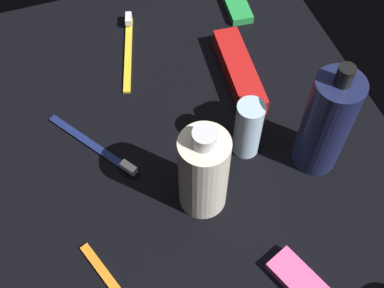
{
  "coord_description": "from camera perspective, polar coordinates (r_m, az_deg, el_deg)",
  "views": [
    {
      "loc": [
        38.26,
        -13.09,
        64.3
      ],
      "look_at": [
        0.0,
        0.0,
        3.0
      ],
      "focal_mm": 45.94,
      "sensor_mm": 36.0,
      "label": 1
    }
  ],
  "objects": [
    {
      "name": "ground_plane",
      "position": [
        0.76,
        0.0,
        -1.49
      ],
      "size": [
        84.0,
        64.0,
        1.2
      ],
      "primitive_type": "cube",
      "color": "black"
    },
    {
      "name": "bodywash_bottle",
      "position": [
        0.66,
        1.34,
        -3.27
      ],
      "size": [
        6.82,
        6.82,
        16.69
      ],
      "color": "silver",
      "rests_on": "ground_plane"
    },
    {
      "name": "toothbrush_navy",
      "position": [
        0.77,
        -10.92,
        -0.41
      ],
      "size": [
        15.52,
        11.18,
        2.1
      ],
      "color": "navy",
      "rests_on": "ground_plane"
    },
    {
      "name": "deodorant_stick",
      "position": [
        0.73,
        6.54,
        1.78
      ],
      "size": [
        4.14,
        4.14,
        10.46
      ],
      "primitive_type": "cylinder",
      "color": "silver",
      "rests_on": "ground_plane"
    },
    {
      "name": "snack_bar_pink",
      "position": [
        0.68,
        12.93,
        -15.72
      ],
      "size": [
        11.14,
        7.59,
        1.5
      ],
      "primitive_type": "cube",
      "rotation": [
        0.0,
        0.0,
        0.38
      ],
      "color": "#E55999",
      "rests_on": "ground_plane"
    },
    {
      "name": "lotion_bottle",
      "position": [
        0.71,
        15.33,
        2.34
      ],
      "size": [
        6.73,
        6.73,
        20.23
      ],
      "color": "#191E43",
      "rests_on": "ground_plane"
    },
    {
      "name": "toothbrush_yellow",
      "position": [
        0.9,
        -7.42,
        11.08
      ],
      "size": [
        17.61,
        6.2,
        2.1
      ],
      "color": "yellow",
      "rests_on": "ground_plane"
    },
    {
      "name": "snack_bar_green",
      "position": [
        0.98,
        5.09,
        15.94
      ],
      "size": [
        10.74,
        4.99,
        1.5
      ],
      "primitive_type": "cube",
      "rotation": [
        0.0,
        0.0,
        -0.1
      ],
      "color": "green",
      "rests_on": "ground_plane"
    },
    {
      "name": "toothpaste_box_red",
      "position": [
        0.85,
        5.48,
        8.45
      ],
      "size": [
        17.91,
        5.86,
        3.2
      ],
      "primitive_type": "cube",
      "rotation": [
        0.0,
        0.0,
        -0.08
      ],
      "color": "red",
      "rests_on": "ground_plane"
    }
  ]
}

